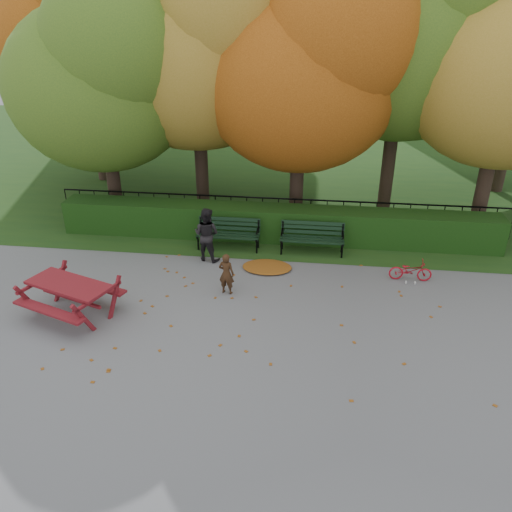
# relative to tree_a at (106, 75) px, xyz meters

# --- Properties ---
(ground) EXTENTS (90.00, 90.00, 0.00)m
(ground) POSITION_rel_tree_a_xyz_m (5.19, -5.58, -4.52)
(ground) COLOR slate
(ground) RESTS_ON ground
(grass_strip) EXTENTS (90.00, 90.00, 0.00)m
(grass_strip) POSITION_rel_tree_a_xyz_m (5.19, 8.42, -4.52)
(grass_strip) COLOR #1C3D16
(grass_strip) RESTS_ON ground
(building_right) EXTENTS (9.00, 6.00, 12.00)m
(building_right) POSITION_rel_tree_a_xyz_m (13.19, 22.42, 1.48)
(building_right) COLOR tan
(building_right) RESTS_ON ground
(hedge) EXTENTS (13.00, 0.90, 1.00)m
(hedge) POSITION_rel_tree_a_xyz_m (5.19, -1.08, -4.02)
(hedge) COLOR black
(hedge) RESTS_ON ground
(iron_fence) EXTENTS (14.00, 0.04, 1.02)m
(iron_fence) POSITION_rel_tree_a_xyz_m (5.19, -0.28, -3.98)
(iron_fence) COLOR black
(iron_fence) RESTS_ON ground
(tree_a) EXTENTS (5.88, 5.60, 7.48)m
(tree_a) POSITION_rel_tree_a_xyz_m (0.00, 0.00, 0.00)
(tree_a) COLOR black
(tree_a) RESTS_ON ground
(tree_b) EXTENTS (6.72, 6.40, 8.79)m
(tree_b) POSITION_rel_tree_a_xyz_m (2.74, 1.17, 0.88)
(tree_b) COLOR black
(tree_b) RESTS_ON ground
(tree_c) EXTENTS (6.30, 6.00, 8.00)m
(tree_c) POSITION_rel_tree_a_xyz_m (6.02, 0.38, 0.30)
(tree_c) COLOR black
(tree_c) RESTS_ON ground
(tree_d) EXTENTS (7.14, 6.80, 9.58)m
(tree_d) POSITION_rel_tree_a_xyz_m (9.07, 1.65, 1.46)
(tree_d) COLOR black
(tree_d) RESTS_ON ground
(tree_f) EXTENTS (6.93, 6.60, 9.19)m
(tree_f) POSITION_rel_tree_a_xyz_m (-1.94, 3.66, 1.17)
(tree_f) COLOR black
(tree_f) RESTS_ON ground
(bench_left) EXTENTS (1.80, 0.57, 0.88)m
(bench_left) POSITION_rel_tree_a_xyz_m (3.89, -1.88, -4.00)
(bench_left) COLOR black
(bench_left) RESTS_ON ground
(bench_right) EXTENTS (1.80, 0.57, 0.88)m
(bench_right) POSITION_rel_tree_a_xyz_m (6.29, -1.88, -4.00)
(bench_right) COLOR black
(bench_right) RESTS_ON ground
(picnic_table) EXTENTS (2.33, 2.11, 0.94)m
(picnic_table) POSITION_rel_tree_a_xyz_m (0.98, -5.83, -3.88)
(picnic_table) COLOR maroon
(picnic_table) RESTS_ON ground
(leaf_pile) EXTENTS (1.52, 1.21, 0.09)m
(leaf_pile) POSITION_rel_tree_a_xyz_m (5.13, -3.04, -4.47)
(leaf_pile) COLOR brown
(leaf_pile) RESTS_ON ground
(leaf_scatter) EXTENTS (9.00, 5.70, 0.01)m
(leaf_scatter) POSITION_rel_tree_a_xyz_m (5.19, -5.28, -4.51)
(leaf_scatter) COLOR brown
(leaf_scatter) RESTS_ON ground
(child) EXTENTS (0.43, 0.32, 1.06)m
(child) POSITION_rel_tree_a_xyz_m (4.28, -4.44, -3.99)
(child) COLOR #382112
(child) RESTS_ON ground
(adult) EXTENTS (0.87, 0.75, 1.52)m
(adult) POSITION_rel_tree_a_xyz_m (3.43, -2.70, -3.76)
(adult) COLOR black
(adult) RESTS_ON ground
(bicycle) EXTENTS (1.07, 0.38, 0.56)m
(bicycle) POSITION_rel_tree_a_xyz_m (8.84, -3.22, -4.24)
(bicycle) COLOR #B0101F
(bicycle) RESTS_ON ground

